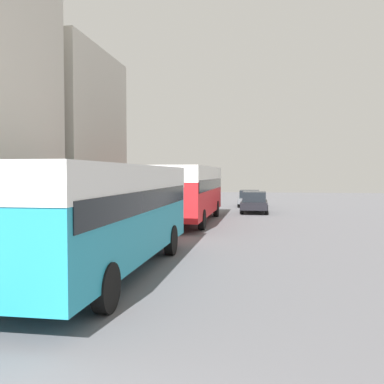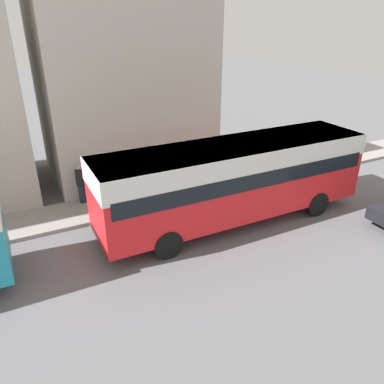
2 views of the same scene
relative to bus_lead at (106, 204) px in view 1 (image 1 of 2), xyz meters
The scene contains 6 objects.
building_far_terrace 13.22m from the bus_lead, 122.63° to the left, with size 5.59×7.56×9.28m.
bus_lead is the anchor object (origin of this frame).
bus_following 12.73m from the bus_lead, 89.41° to the left, with size 2.56×10.52×3.12m.
car_crossing 19.56m from the bus_lead, 79.35° to the left, with size 1.86×4.31×1.47m.
car_far_curb 25.05m from the bus_lead, 82.85° to the left, with size 1.83×4.20×1.36m.
pedestrian_near_curb 8.76m from the bus_lead, 116.26° to the left, with size 0.38×0.38×1.66m.
Camera 1 is at (2.09, -2.63, 2.73)m, focal length 40.00 mm.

